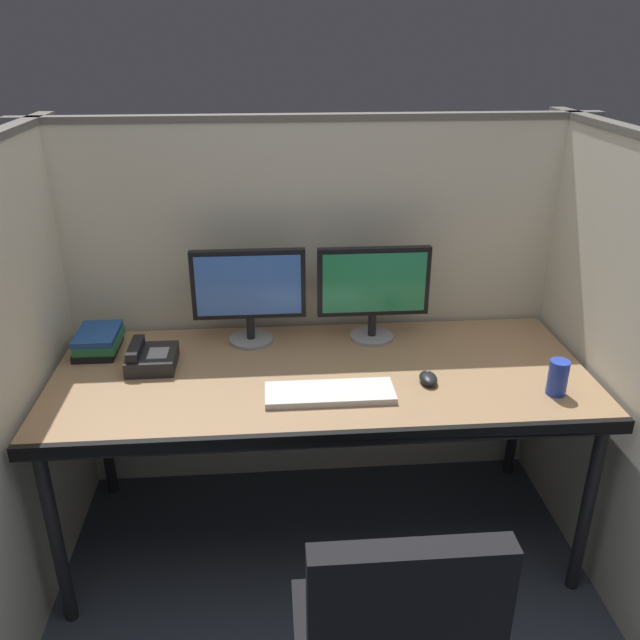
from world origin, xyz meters
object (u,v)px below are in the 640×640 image
Objects in this scene: keyboard_main at (330,393)px; computer_mouse at (428,378)px; desk at (321,385)px; desk_phone at (150,358)px; book_stack at (99,341)px; soda_can at (558,377)px; monitor_right at (373,287)px; monitor_left at (249,290)px.

keyboard_main is 4.48× the size of computer_mouse.
desk_phone is (-0.61, 0.10, 0.08)m from desk.
computer_mouse is 0.45× the size of book_stack.
soda_can reaches higher than keyboard_main.
desk_phone is (-0.83, -0.17, -0.18)m from monitor_right.
monitor_left is at bearing 3.74° from book_stack.
soda_can is (1.60, -0.44, 0.02)m from book_stack.
computer_mouse is (0.36, -0.10, 0.07)m from desk.
soda_can is at bearing -3.28° from keyboard_main.
computer_mouse is at bearing -69.08° from monitor_right.
computer_mouse is 0.99m from desk_phone.
computer_mouse is 1.23m from book_stack.
book_stack reaches higher than keyboard_main.
monitor_right is 0.87m from desk_phone.
desk_phone is at bearing 167.65° from soda_can.
computer_mouse is (0.14, -0.37, -0.20)m from monitor_right.
computer_mouse is at bearing -31.44° from monitor_left.
monitor_left is 0.55m from keyboard_main.
monitor_right is at bearing 110.92° from computer_mouse.
soda_can is at bearing -14.60° from desk.
keyboard_main is 0.35m from computer_mouse.
desk_phone is at bearing 168.56° from computer_mouse.
desk is at bearing 165.40° from soda_can.
book_stack is at bearing 164.45° from soda_can.
monitor_left reaches higher than soda_can.
desk is at bearing -129.15° from monitor_right.
monitor_left is 2.26× the size of desk_phone.
monitor_right is 1.06m from book_stack.
book_stack reaches higher than desk.
desk is 4.42× the size of monitor_right.
keyboard_main is at bearing 176.72° from soda_can.
soda_can reaches higher than desk_phone.
monitor_right is at bearing 50.85° from desk.
computer_mouse is 0.79× the size of soda_can.
book_stack is at bearing 163.56° from desk.
desk is at bearing -16.44° from book_stack.
monitor_right reaches higher than desk.
monitor_left is 1.00× the size of keyboard_main.
monitor_left reaches higher than desk_phone.
computer_mouse is at bearing -15.92° from book_stack.
soda_can is at bearing -40.72° from monitor_right.
monitor_left is 1.00× the size of monitor_right.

